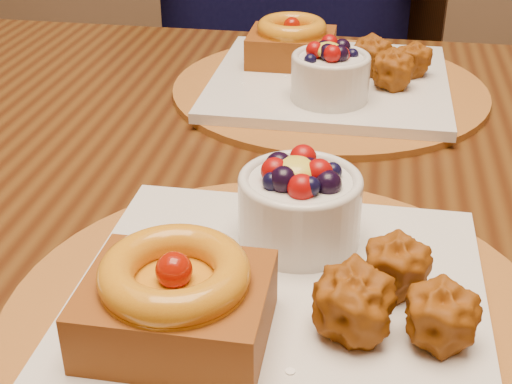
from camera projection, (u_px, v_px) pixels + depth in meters
dining_table at (307, 243)px, 0.72m from camera, size 1.60×0.90×0.76m
place_setting_near at (274, 287)px, 0.48m from camera, size 0.38×0.38×0.09m
place_setting_far at (328, 75)px, 0.85m from camera, size 0.38×0.38×0.08m
chair_far at (324, 94)px, 1.55m from camera, size 0.52×0.52×0.91m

